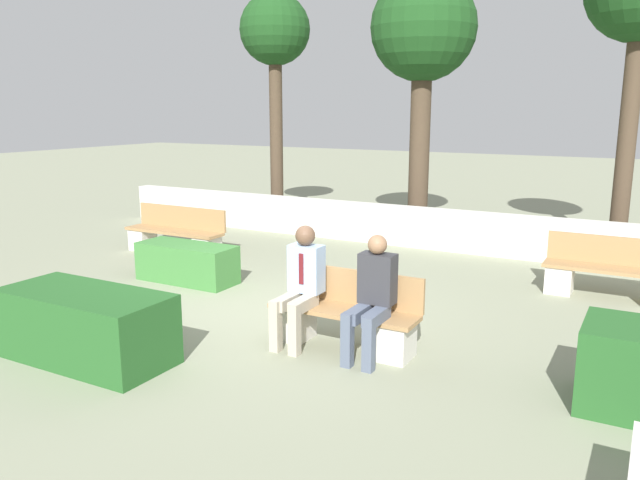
{
  "coord_description": "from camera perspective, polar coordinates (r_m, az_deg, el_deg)",
  "views": [
    {
      "loc": [
        4.33,
        -6.61,
        2.63
      ],
      "look_at": [
        0.42,
        0.5,
        0.9
      ],
      "focal_mm": 35.0,
      "sensor_mm": 36.0,
      "label": 1
    }
  ],
  "objects": [
    {
      "name": "perimeter_wall",
      "position": [
        12.2,
        7.53,
        1.3
      ],
      "size": [
        13.51,
        0.3,
        0.77
      ],
      "color": "beige",
      "rests_on": "ground_plane"
    },
    {
      "name": "bench_front",
      "position": [
        7.0,
        2.23,
        -7.26
      ],
      "size": [
        1.7,
        0.48,
        0.85
      ],
      "color": "#A37A4C",
      "rests_on": "ground_plane"
    },
    {
      "name": "tree_leftmost",
      "position": [
        14.74,
        -4.15,
        17.93
      ],
      "size": [
        1.59,
        1.59,
        5.14
      ],
      "color": "#473828",
      "rests_on": "ground_plane"
    },
    {
      "name": "bench_right_side",
      "position": [
        11.7,
        -13.09,
        0.38
      ],
      "size": [
        1.99,
        0.48,
        0.85
      ],
      "rotation": [
        0.0,
        0.0,
        0.17
      ],
      "color": "#A37A4C",
      "rests_on": "ground_plane"
    },
    {
      "name": "person_seated_man",
      "position": [
        6.97,
        -1.76,
        -3.65
      ],
      "size": [
        0.38,
        0.63,
        1.34
      ],
      "color": "#B2A893",
      "rests_on": "ground_plane"
    },
    {
      "name": "hedge_block_mid_left",
      "position": [
        9.79,
        -12.05,
        -2.06
      ],
      "size": [
        1.58,
        0.61,
        0.59
      ],
      "color": "#3D7A38",
      "rests_on": "ground_plane"
    },
    {
      "name": "hedge_block_near_right",
      "position": [
        7.08,
        -20.59,
        -7.37
      ],
      "size": [
        1.89,
        0.85,
        0.75
      ],
      "color": "#235623",
      "rests_on": "ground_plane"
    },
    {
      "name": "person_seated_woman",
      "position": [
        6.59,
        4.81,
        -4.78
      ],
      "size": [
        0.38,
        0.63,
        1.32
      ],
      "color": "#515B70",
      "rests_on": "ground_plane"
    },
    {
      "name": "bench_left_side",
      "position": [
        9.64,
        24.85,
        -2.98
      ],
      "size": [
        1.72,
        0.49,
        0.85
      ],
      "rotation": [
        0.0,
        0.0,
        0.03
      ],
      "color": "#A37A4C",
      "rests_on": "ground_plane"
    },
    {
      "name": "tree_center_left",
      "position": [
        13.09,
        9.41,
        17.99
      ],
      "size": [
        2.1,
        2.1,
        5.22
      ],
      "color": "#473828",
      "rests_on": "ground_plane"
    },
    {
      "name": "ground_plane",
      "position": [
        8.33,
        -4.19,
        -6.41
      ],
      "size": [
        60.0,
        60.0,
        0.0
      ],
      "primitive_type": "plane",
      "color": "gray"
    }
  ]
}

